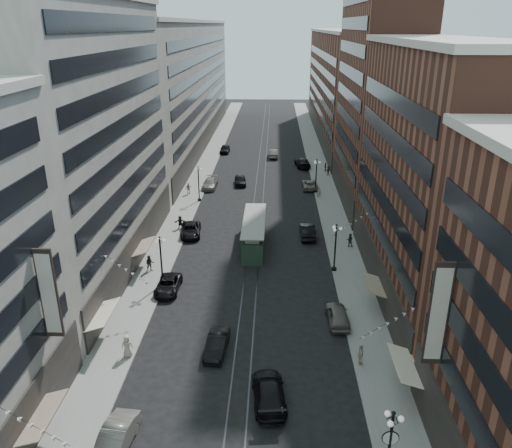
# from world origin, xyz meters

# --- Properties ---
(ground) EXTENTS (220.00, 220.00, 0.00)m
(ground) POSITION_xyz_m (0.00, 60.00, 0.00)
(ground) COLOR black
(ground) RESTS_ON ground
(sidewalk_west) EXTENTS (4.00, 180.00, 0.15)m
(sidewalk_west) POSITION_xyz_m (-11.00, 70.00, 0.07)
(sidewalk_west) COLOR gray
(sidewalk_west) RESTS_ON ground
(sidewalk_east) EXTENTS (4.00, 180.00, 0.15)m
(sidewalk_east) POSITION_xyz_m (11.00, 70.00, 0.07)
(sidewalk_east) COLOR gray
(sidewalk_east) RESTS_ON ground
(rail_west) EXTENTS (0.12, 180.00, 0.02)m
(rail_west) POSITION_xyz_m (-0.70, 70.00, 0.01)
(rail_west) COLOR #2D2D33
(rail_west) RESTS_ON ground
(rail_east) EXTENTS (0.12, 180.00, 0.02)m
(rail_east) POSITION_xyz_m (0.70, 70.00, 0.01)
(rail_east) COLOR #2D2D33
(rail_east) RESTS_ON ground
(building_west_mid) EXTENTS (8.00, 36.00, 28.00)m
(building_west_mid) POSITION_xyz_m (-17.00, 33.00, 14.00)
(building_west_mid) COLOR #A6A293
(building_west_mid) RESTS_ON ground
(building_west_far) EXTENTS (8.00, 90.00, 26.00)m
(building_west_far) POSITION_xyz_m (-17.00, 96.00, 13.00)
(building_west_far) COLOR #A6A293
(building_west_far) RESTS_ON ground
(building_east_mid) EXTENTS (8.00, 30.00, 24.00)m
(building_east_mid) POSITION_xyz_m (17.00, 28.00, 12.00)
(building_east_mid) COLOR brown
(building_east_mid) RESTS_ON ground
(building_east_tower) EXTENTS (8.00, 26.00, 42.00)m
(building_east_tower) POSITION_xyz_m (17.00, 56.00, 21.00)
(building_east_tower) COLOR brown
(building_east_tower) RESTS_ON ground
(building_east_far) EXTENTS (8.00, 72.00, 24.00)m
(building_east_far) POSITION_xyz_m (17.00, 105.00, 12.00)
(building_east_far) COLOR brown
(building_east_far) RESTS_ON ground
(lamppost_sw_far) EXTENTS (1.03, 1.14, 5.52)m
(lamppost_sw_far) POSITION_xyz_m (-9.20, 28.00, 3.10)
(lamppost_sw_far) COLOR black
(lamppost_sw_far) RESTS_ON sidewalk_west
(lamppost_sw_mid) EXTENTS (1.03, 1.14, 5.52)m
(lamppost_sw_mid) POSITION_xyz_m (-9.20, 55.00, 3.10)
(lamppost_sw_mid) COLOR black
(lamppost_sw_mid) RESTS_ON sidewalk_west
(lamppost_se_near) EXTENTS (1.08, 1.14, 5.52)m
(lamppost_se_near) POSITION_xyz_m (9.20, 4.00, 3.22)
(lamppost_se_near) COLOR black
(lamppost_se_near) RESTS_ON sidewalk_east
(lamppost_se_far) EXTENTS (1.03, 1.14, 5.52)m
(lamppost_se_far) POSITION_xyz_m (9.20, 32.00, 3.10)
(lamppost_se_far) COLOR black
(lamppost_se_far) RESTS_ON sidewalk_east
(lamppost_se_mid) EXTENTS (1.03, 1.14, 5.52)m
(lamppost_se_mid) POSITION_xyz_m (9.20, 60.00, 3.10)
(lamppost_se_mid) COLOR black
(lamppost_se_mid) RESTS_ON sidewalk_east
(streetcar) EXTENTS (2.70, 12.19, 3.37)m
(streetcar) POSITION_xyz_m (0.00, 38.80, 1.56)
(streetcar) COLOR #263C2D
(streetcar) RESTS_ON ground
(car_1) EXTENTS (2.29, 5.21, 1.67)m
(car_1) POSITION_xyz_m (-7.65, 6.09, 0.83)
(car_1) COLOR #67655B
(car_1) RESTS_ON ground
(car_2) EXTENTS (2.32, 4.97, 1.38)m
(car_2) POSITION_xyz_m (-8.40, 26.86, 0.69)
(car_2) COLOR black
(car_2) RESTS_ON ground
(car_4) EXTENTS (2.06, 4.78, 1.61)m
(car_4) POSITION_xyz_m (8.40, 21.63, 0.80)
(car_4) COLOR #636158
(car_4) RESTS_ON ground
(car_5) EXTENTS (1.94, 4.66, 1.50)m
(car_5) POSITION_xyz_m (-2.23, 16.83, 0.75)
(car_5) COLOR black
(car_5) RESTS_ON ground
(car_6) EXTENTS (2.87, 5.87, 1.64)m
(car_6) POSITION_xyz_m (2.20, 10.98, 0.82)
(car_6) COLOR black
(car_6) RESTS_ON ground
(pedestrian_1) EXTENTS (0.98, 0.57, 1.94)m
(pedestrian_1) POSITION_xyz_m (-9.50, 15.73, 1.12)
(pedestrian_1) COLOR #ACA58F
(pedestrian_1) RESTS_ON sidewalk_west
(pedestrian_2) EXTENTS (1.02, 0.74, 1.88)m
(pedestrian_2) POSITION_xyz_m (-11.24, 30.97, 1.09)
(pedestrian_2) COLOR black
(pedestrian_2) RESTS_ON sidewalk_west
(pedestrian_4) EXTENTS (0.53, 1.10, 1.86)m
(pedestrian_4) POSITION_xyz_m (9.50, 15.36, 1.08)
(pedestrian_4) COLOR beige
(pedestrian_4) RESTS_ON sidewalk_east
(car_7) EXTENTS (3.04, 5.63, 1.50)m
(car_7) POSITION_xyz_m (-8.40, 41.61, 0.75)
(car_7) COLOR black
(car_7) RESTS_ON ground
(car_8) EXTENTS (2.38, 5.56, 1.60)m
(car_8) POSITION_xyz_m (-8.39, 61.89, 0.80)
(car_8) COLOR gray
(car_8) RESTS_ON ground
(car_9) EXTENTS (2.03, 4.86, 1.64)m
(car_9) POSITION_xyz_m (-8.26, 86.95, 0.82)
(car_9) COLOR black
(car_9) RESTS_ON ground
(car_10) EXTENTS (1.89, 5.20, 1.70)m
(car_10) POSITION_xyz_m (6.80, 41.57, 0.85)
(car_10) COLOR black
(car_10) RESTS_ON ground
(car_11) EXTENTS (2.50, 5.29, 1.46)m
(car_11) POSITION_xyz_m (8.40, 62.32, 0.73)
(car_11) COLOR slate
(car_11) RESTS_ON ground
(car_12) EXTENTS (3.18, 6.30, 1.75)m
(car_12) POSITION_xyz_m (7.85, 76.07, 0.88)
(car_12) COLOR black
(car_12) RESTS_ON ground
(car_13) EXTENTS (2.35, 4.87, 1.60)m
(car_13) POSITION_xyz_m (-3.40, 64.00, 0.80)
(car_13) COLOR black
(car_13) RESTS_ON ground
(car_14) EXTENTS (1.91, 5.15, 1.68)m
(car_14) POSITION_xyz_m (2.20, 83.23, 0.84)
(car_14) COLOR slate
(car_14) RESTS_ON ground
(pedestrian_5) EXTENTS (1.68, 0.85, 1.74)m
(pedestrian_5) POSITION_xyz_m (-10.14, 43.65, 1.02)
(pedestrian_5) COLOR black
(pedestrian_5) RESTS_ON sidewalk_west
(pedestrian_6) EXTENTS (1.18, 0.84, 1.83)m
(pedestrian_6) POSITION_xyz_m (-11.39, 58.18, 1.07)
(pedestrian_6) COLOR #A09784
(pedestrian_6) RESTS_ON sidewalk_west
(pedestrian_7) EXTENTS (0.87, 0.53, 1.71)m
(pedestrian_7) POSITION_xyz_m (11.79, 38.47, 1.00)
(pedestrian_7) COLOR black
(pedestrian_7) RESTS_ON sidewalk_east
(pedestrian_8) EXTENTS (0.70, 0.52, 1.76)m
(pedestrian_8) POSITION_xyz_m (9.50, 57.26, 1.03)
(pedestrian_8) COLOR #A29D86
(pedestrian_8) RESTS_ON sidewalk_east
(pedestrian_9) EXTENTS (1.24, 0.81, 1.78)m
(pedestrian_9) POSITION_xyz_m (12.25, 69.84, 1.04)
(pedestrian_9) COLOR black
(pedestrian_9) RESTS_ON sidewalk_east
(pedestrian_extra_0) EXTENTS (0.73, 1.04, 1.62)m
(pedestrian_extra_0) POSITION_xyz_m (11.97, 72.75, 0.96)
(pedestrian_extra_0) COLOR black
(pedestrian_extra_0) RESTS_ON sidewalk_east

